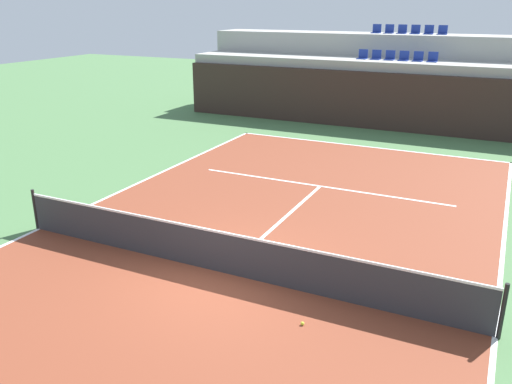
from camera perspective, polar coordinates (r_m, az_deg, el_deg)
The scene contains 14 objects.
ground_plane at distance 11.65m, azimuth -3.58°, elevation -8.69°, with size 80.00×80.00×0.00m, color #477042.
court_surface at distance 11.65m, azimuth -3.58°, elevation -8.67°, with size 11.00×24.00×0.01m, color brown.
baseline_far at distance 22.16m, azimuth 11.67°, elevation 4.83°, with size 11.00×0.10×0.00m, color white.
sideline_left at distance 14.86m, azimuth -22.31°, elevation -3.68°, with size 0.10×24.00×0.00m, color white.
sideline_right at distance 10.48m, azimuth 24.36°, elevation -14.04°, with size 0.10×24.00×0.00m, color white.
service_line_far at distance 17.05m, azimuth 6.94°, elevation 0.63°, with size 8.26×0.10×0.00m, color white.
centre_service_line at distance 14.24m, azimuth 2.70°, elevation -3.14°, with size 0.10×6.40×0.00m, color white.
back_wall at distance 25.18m, azimuth 13.88°, elevation 9.41°, with size 20.52×0.30×2.60m, color #33231E.
stands_tier_lower at distance 26.45m, azimuth 14.57°, elevation 10.30°, with size 20.52×2.40×3.02m, color #9E9E99.
stands_tier_upper at distance 28.71m, azimuth 15.67°, elevation 11.98°, with size 20.52×2.40×4.10m, color #9E9E99.
seating_row_lower at distance 26.35m, azimuth 14.92°, elevation 13.83°, with size 3.68×0.44×0.44m.
seating_row_upper at distance 28.63m, azimuth 16.12°, elevation 16.31°, with size 3.68×0.44×0.44m.
tennis_net at distance 11.42m, azimuth -3.63°, elevation -6.44°, with size 11.08×0.08×1.07m.
tennis_ball_2 at distance 9.92m, azimuth 5.03°, elevation -13.93°, with size 0.07×0.07×0.07m, color #CCE033.
Camera 1 is at (5.09, -8.91, 5.52)m, focal length 37.11 mm.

